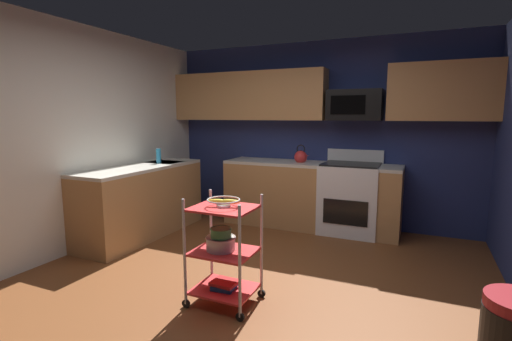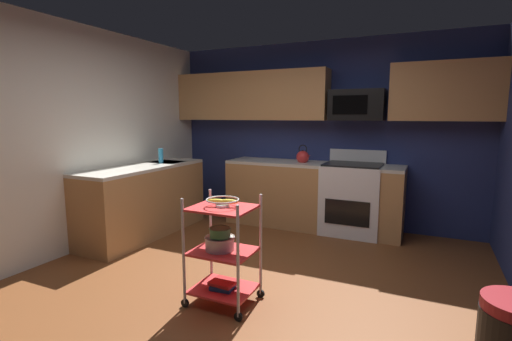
{
  "view_description": "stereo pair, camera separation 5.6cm",
  "coord_description": "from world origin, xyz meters",
  "px_view_note": "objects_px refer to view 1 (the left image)",
  "views": [
    {
      "loc": [
        1.4,
        -2.85,
        1.56
      ],
      "look_at": [
        -0.02,
        0.32,
        1.05
      ],
      "focal_mm": 26.03,
      "sensor_mm": 36.0,
      "label": 1
    },
    {
      "loc": [
        1.45,
        -2.83,
        1.56
      ],
      "look_at": [
        -0.02,
        0.32,
        1.05
      ],
      "focal_mm": 26.03,
      "sensor_mm": 36.0,
      "label": 2
    }
  ],
  "objects_px": {
    "fruit_bowl": "(224,201)",
    "mixing_bowl_small": "(221,232)",
    "microwave": "(355,105)",
    "mixing_bowl_large": "(221,243)",
    "rolling_cart": "(224,251)",
    "book_stack": "(225,284)",
    "kettle": "(301,157)",
    "dish_soap_bottle": "(159,156)",
    "oven_range": "(350,197)"
  },
  "relations": [
    {
      "from": "book_stack",
      "to": "kettle",
      "type": "relative_size",
      "value": 0.84
    },
    {
      "from": "rolling_cart",
      "to": "fruit_bowl",
      "type": "distance_m",
      "value": 0.42
    },
    {
      "from": "rolling_cart",
      "to": "mixing_bowl_large",
      "type": "relative_size",
      "value": 3.63
    },
    {
      "from": "oven_range",
      "to": "book_stack",
      "type": "bearing_deg",
      "value": -104.26
    },
    {
      "from": "fruit_bowl",
      "to": "mixing_bowl_large",
      "type": "xyz_separation_m",
      "value": [
        -0.03,
        -0.0,
        -0.36
      ]
    },
    {
      "from": "microwave",
      "to": "kettle",
      "type": "xyz_separation_m",
      "value": [
        -0.7,
        -0.11,
        -0.7
      ]
    },
    {
      "from": "rolling_cart",
      "to": "fruit_bowl",
      "type": "height_order",
      "value": "rolling_cart"
    },
    {
      "from": "oven_range",
      "to": "dish_soap_bottle",
      "type": "xyz_separation_m",
      "value": [
        -2.42,
        -0.92,
        0.54
      ]
    },
    {
      "from": "mixing_bowl_large",
      "to": "dish_soap_bottle",
      "type": "distance_m",
      "value": 2.36
    },
    {
      "from": "oven_range",
      "to": "fruit_bowl",
      "type": "height_order",
      "value": "oven_range"
    },
    {
      "from": "dish_soap_bottle",
      "to": "rolling_cart",
      "type": "bearing_deg",
      "value": -38.68
    },
    {
      "from": "mixing_bowl_large",
      "to": "microwave",
      "type": "bearing_deg",
      "value": 75.65
    },
    {
      "from": "microwave",
      "to": "fruit_bowl",
      "type": "xyz_separation_m",
      "value": [
        -0.6,
        -2.48,
        -0.82
      ]
    },
    {
      "from": "microwave",
      "to": "dish_soap_bottle",
      "type": "xyz_separation_m",
      "value": [
        -2.42,
        -1.03,
        -0.68
      ]
    },
    {
      "from": "fruit_bowl",
      "to": "book_stack",
      "type": "height_order",
      "value": "fruit_bowl"
    },
    {
      "from": "mixing_bowl_large",
      "to": "book_stack",
      "type": "distance_m",
      "value": 0.36
    },
    {
      "from": "oven_range",
      "to": "fruit_bowl",
      "type": "distance_m",
      "value": 2.49
    },
    {
      "from": "oven_range",
      "to": "kettle",
      "type": "xyz_separation_m",
      "value": [
        -0.7,
        -0.0,
        0.52
      ]
    },
    {
      "from": "mixing_bowl_large",
      "to": "dish_soap_bottle",
      "type": "height_order",
      "value": "dish_soap_bottle"
    },
    {
      "from": "mixing_bowl_small",
      "to": "fruit_bowl",
      "type": "bearing_deg",
      "value": 47.7
    },
    {
      "from": "mixing_bowl_large",
      "to": "fruit_bowl",
      "type": "bearing_deg",
      "value": 0.0
    },
    {
      "from": "book_stack",
      "to": "microwave",
      "type": "bearing_deg",
      "value": 76.33
    },
    {
      "from": "microwave",
      "to": "mixing_bowl_large",
      "type": "distance_m",
      "value": 2.82
    },
    {
      "from": "microwave",
      "to": "book_stack",
      "type": "bearing_deg",
      "value": -103.67
    },
    {
      "from": "oven_range",
      "to": "rolling_cart",
      "type": "distance_m",
      "value": 2.46
    },
    {
      "from": "mixing_bowl_small",
      "to": "microwave",
      "type": "bearing_deg",
      "value": 76.06
    },
    {
      "from": "fruit_bowl",
      "to": "mixing_bowl_large",
      "type": "distance_m",
      "value": 0.36
    },
    {
      "from": "microwave",
      "to": "mixing_bowl_large",
      "type": "bearing_deg",
      "value": -104.35
    },
    {
      "from": "fruit_bowl",
      "to": "mixing_bowl_small",
      "type": "bearing_deg",
      "value": -132.3
    },
    {
      "from": "rolling_cart",
      "to": "fruit_bowl",
      "type": "xyz_separation_m",
      "value": [
        0.0,
        0.0,
        0.42
      ]
    },
    {
      "from": "book_stack",
      "to": "fruit_bowl",
      "type": "bearing_deg",
      "value": 82.87
    },
    {
      "from": "oven_range",
      "to": "rolling_cart",
      "type": "bearing_deg",
      "value": -104.26
    },
    {
      "from": "rolling_cart",
      "to": "mixing_bowl_small",
      "type": "height_order",
      "value": "rolling_cart"
    },
    {
      "from": "microwave",
      "to": "mixing_bowl_large",
      "type": "height_order",
      "value": "microwave"
    },
    {
      "from": "fruit_bowl",
      "to": "dish_soap_bottle",
      "type": "height_order",
      "value": "dish_soap_bottle"
    },
    {
      "from": "microwave",
      "to": "rolling_cart",
      "type": "distance_m",
      "value": 2.84
    },
    {
      "from": "microwave",
      "to": "oven_range",
      "type": "bearing_deg",
      "value": -89.74
    },
    {
      "from": "dish_soap_bottle",
      "to": "oven_range",
      "type": "bearing_deg",
      "value": 20.85
    },
    {
      "from": "mixing_bowl_small",
      "to": "book_stack",
      "type": "xyz_separation_m",
      "value": [
        0.02,
        0.02,
        -0.46
      ]
    },
    {
      "from": "rolling_cart",
      "to": "oven_range",
      "type": "bearing_deg",
      "value": 75.74
    },
    {
      "from": "rolling_cart",
      "to": "kettle",
      "type": "distance_m",
      "value": 2.44
    },
    {
      "from": "book_stack",
      "to": "kettle",
      "type": "bearing_deg",
      "value": 92.23
    },
    {
      "from": "fruit_bowl",
      "to": "book_stack",
      "type": "bearing_deg",
      "value": -97.13
    },
    {
      "from": "mixing_bowl_large",
      "to": "mixing_bowl_small",
      "type": "relative_size",
      "value": 1.38
    },
    {
      "from": "mixing_bowl_small",
      "to": "kettle",
      "type": "xyz_separation_m",
      "value": [
        -0.08,
        2.39,
        0.38
      ]
    },
    {
      "from": "fruit_bowl",
      "to": "oven_range",
      "type": "bearing_deg",
      "value": 75.74
    },
    {
      "from": "rolling_cart",
      "to": "kettle",
      "type": "bearing_deg",
      "value": 92.23
    },
    {
      "from": "fruit_bowl",
      "to": "dish_soap_bottle",
      "type": "relative_size",
      "value": 1.36
    },
    {
      "from": "rolling_cart",
      "to": "dish_soap_bottle",
      "type": "height_order",
      "value": "dish_soap_bottle"
    },
    {
      "from": "microwave",
      "to": "fruit_bowl",
      "type": "distance_m",
      "value": 2.69
    }
  ]
}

